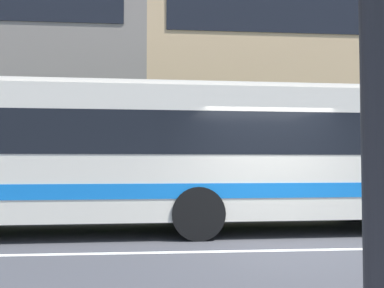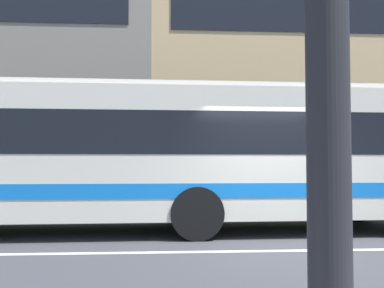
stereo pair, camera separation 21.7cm
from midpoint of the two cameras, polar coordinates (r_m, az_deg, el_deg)
ground_plane at (r=7.72m, az=12.64°, el=-13.12°), size 160.00×160.00×0.00m
lane_centre_line at (r=7.72m, az=12.64°, el=-13.09°), size 60.00×0.16×0.01m
hedge_row_far at (r=13.14m, az=-2.43°, el=-6.88°), size 23.81×1.10×0.85m
apartment_block_right at (r=23.36m, az=18.58°, el=10.56°), size 18.06×9.19×13.32m
transit_bus at (r=9.54m, az=-3.88°, el=-1.05°), size 11.98×2.95×3.02m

